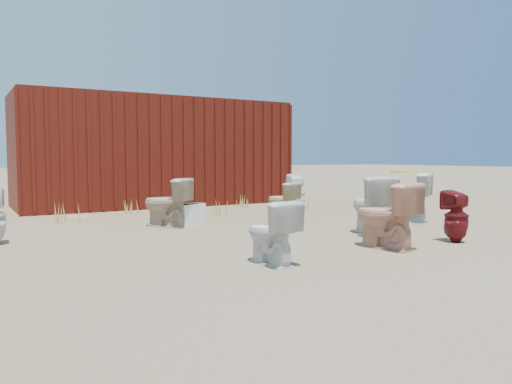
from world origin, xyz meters
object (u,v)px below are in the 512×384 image
shipping_container (155,152)px  toilet_back_beige_left (167,203)px  loose_tank (191,215)px  toilet_front_c (371,205)px  toilet_front_pink (386,215)px  toilet_back_yellowlid (405,197)px  toilet_front_a (271,232)px  toilet_back_e (296,194)px  toilet_front_maroon (456,217)px  toilet_back_beige_right (282,200)px

shipping_container → toilet_back_beige_left: (-1.18, -3.87, -0.82)m
toilet_back_beige_left → loose_tank: (0.38, -0.05, -0.21)m
toilet_front_c → toilet_front_pink: bearing=74.0°
toilet_back_beige_left → loose_tank: bearing=135.4°
toilet_front_pink → toilet_back_yellowlid: toilet_back_yellowlid is taller
toilet_front_a → toilet_back_e: (2.89, 3.61, 0.05)m
toilet_back_beige_left → toilet_front_a: bearing=52.1°
toilet_back_yellowlid → loose_tank: size_ratio=1.67×
toilet_back_beige_left → toilet_front_c: bearing=98.4°
shipping_container → toilet_front_maroon: size_ratio=9.04×
shipping_container → toilet_front_maroon: 7.29m
shipping_container → toilet_front_a: 7.13m
toilet_front_pink → loose_tank: bearing=-76.3°
toilet_front_c → toilet_front_maroon: toilet_front_c is taller
toilet_back_beige_right → toilet_back_e: 0.76m
toilet_front_c → toilet_back_beige_left: 3.10m
shipping_container → toilet_back_e: bearing=-63.8°
loose_tank → toilet_back_beige_right: bearing=-20.8°
toilet_front_pink → toilet_back_yellowlid: (2.03, 1.57, 0.02)m
toilet_front_maroon → toilet_back_beige_right: 3.33m
toilet_front_maroon → toilet_back_yellowlid: size_ratio=0.80×
toilet_front_a → toilet_front_maroon: 2.73m
toilet_front_a → toilet_front_c: bearing=-161.3°
toilet_front_maroon → toilet_back_beige_left: bearing=-45.0°
toilet_front_a → toilet_back_beige_left: 3.10m
toilet_back_beige_right → toilet_back_yellowlid: size_ratio=0.77×
toilet_front_a → loose_tank: 3.09m
shipping_container → toilet_back_beige_right: shipping_container is taller
toilet_front_c → toilet_back_yellowlid: (1.42, 0.69, 0.00)m
toilet_front_a → toilet_back_e: 4.63m
toilet_front_pink → toilet_front_maroon: bearing=163.8°
shipping_container → toilet_front_maroon: shipping_container is taller
toilet_front_a → toilet_front_c: (2.26, 0.92, 0.08)m
toilet_front_maroon → toilet_front_pink: bearing=-2.8°
toilet_back_beige_left → loose_tank: 0.44m
toilet_back_yellowlid → toilet_back_e: size_ratio=1.09×
toilet_front_c → toilet_back_e: size_ratio=1.08×
toilet_front_pink → toilet_back_e: bearing=-117.3°
shipping_container → toilet_front_maroon: (1.49, -7.08, -0.87)m
toilet_front_maroon → toilet_back_beige_right: (-0.46, 3.30, -0.01)m
toilet_back_e → toilet_back_beige_left: bearing=30.0°
toilet_front_pink → toilet_back_e: size_ratio=1.04×
loose_tank → toilet_front_c: bearing=-74.5°
toilet_front_c → toilet_front_maroon: 1.14m
toilet_front_pink → toilet_back_beige_right: size_ratio=1.24×
shipping_container → toilet_back_e: (1.65, -3.35, -0.82)m
toilet_back_e → toilet_front_maroon: bearing=107.3°
toilet_back_beige_right → toilet_front_pink: bearing=67.1°
toilet_front_maroon → toilet_front_c: bearing=-60.1°
shipping_container → toilet_front_a: bearing=-100.1°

